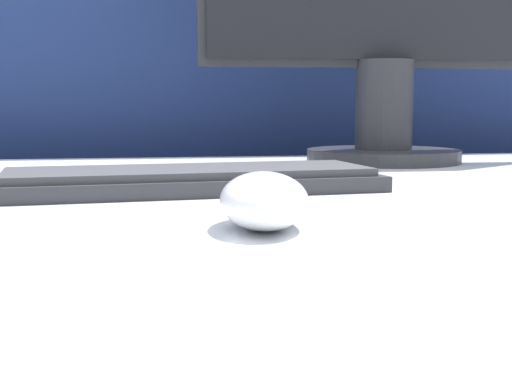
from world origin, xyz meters
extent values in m
cube|color=navy|center=(0.00, 0.72, 0.65)|extent=(5.00, 0.03, 1.31)
ellipsoid|color=white|center=(-0.02, -0.14, 0.78)|extent=(0.08, 0.12, 0.04)
cube|color=#28282D|center=(-0.05, 0.10, 0.76)|extent=(0.40, 0.17, 0.02)
cube|color=#38383D|center=(-0.05, 0.10, 0.78)|extent=(0.38, 0.15, 0.01)
cylinder|color=#28282D|center=(0.27, 0.42, 0.77)|extent=(0.24, 0.24, 0.02)
cylinder|color=#28282D|center=(0.27, 0.42, 0.84)|extent=(0.09, 0.09, 0.14)
camera|label=1|loc=(-0.11, -0.63, 0.85)|focal=50.00mm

